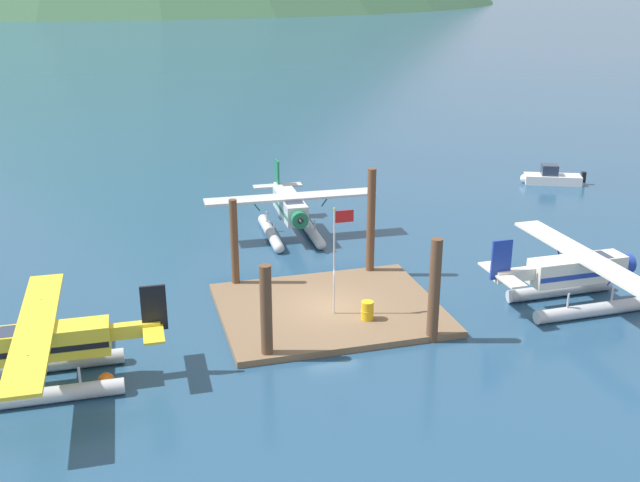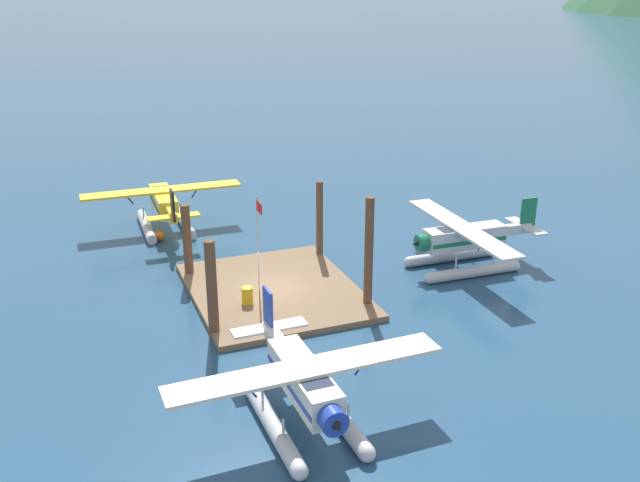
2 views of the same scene
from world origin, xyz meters
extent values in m
plane|color=navy|center=(0.00, 0.00, 0.00)|extent=(1200.00, 1200.00, 0.00)
cube|color=brown|center=(0.00, 0.00, 0.15)|extent=(10.35, 8.50, 0.30)
cylinder|color=brown|center=(-3.81, -3.75, 2.12)|extent=(0.50, 0.50, 4.24)
cylinder|color=brown|center=(3.52, -4.07, 2.39)|extent=(0.50, 0.50, 4.79)
cylinder|color=brown|center=(-3.82, 4.11, 2.38)|extent=(0.40, 0.40, 4.75)
cylinder|color=brown|center=(3.40, 3.90, 2.94)|extent=(0.44, 0.44, 5.89)
cylinder|color=silver|center=(-0.02, -0.80, 2.84)|extent=(0.08, 0.08, 5.08)
cube|color=red|center=(0.43, -0.80, 5.03)|extent=(0.90, 0.03, 0.56)
sphere|color=gold|center=(-0.02, -0.80, 5.43)|extent=(0.10, 0.10, 0.10)
cylinder|color=gold|center=(1.28, -1.82, 0.74)|extent=(0.58, 0.58, 0.88)
torus|color=gold|center=(1.28, -1.82, 0.74)|extent=(0.62, 0.62, 0.04)
sphere|color=orange|center=(-10.36, -4.35, 0.33)|extent=(0.65, 0.65, 0.65)
cylinder|color=#B7BABF|center=(2.01, 11.15, 0.32)|extent=(0.82, 5.62, 0.64)
sphere|color=#B7BABF|center=(1.92, 8.35, 0.32)|extent=(0.64, 0.64, 0.64)
cylinder|color=#B7BABF|center=(-0.49, 11.23, 0.32)|extent=(0.82, 5.62, 0.64)
sphere|color=#B7BABF|center=(-0.58, 8.43, 0.32)|extent=(0.64, 0.64, 0.64)
cylinder|color=#B7BABF|center=(1.97, 9.95, 0.99)|extent=(0.10, 0.10, 0.70)
cylinder|color=#B7BABF|center=(2.04, 12.35, 0.99)|extent=(0.10, 0.10, 0.70)
cylinder|color=#B7BABF|center=(-0.53, 10.03, 0.99)|extent=(0.10, 0.10, 0.70)
cylinder|color=#B7BABF|center=(-0.45, 12.43, 0.99)|extent=(0.10, 0.10, 0.70)
cube|color=silver|center=(0.76, 11.19, 1.94)|extent=(1.39, 4.84, 1.20)
cube|color=#196B47|center=(0.76, 11.19, 1.84)|extent=(1.41, 4.74, 0.24)
cube|color=#283347|center=(0.72, 10.11, 2.27)|extent=(1.09, 1.13, 0.56)
cube|color=silver|center=(0.75, 10.89, 2.61)|extent=(10.44, 1.73, 0.14)
cylinder|color=#196B47|center=(2.95, 10.82, 2.27)|extent=(0.62, 0.10, 0.84)
cylinder|color=#196B47|center=(-1.45, 10.96, 2.27)|extent=(0.62, 0.10, 0.84)
cylinder|color=#196B47|center=(0.67, 8.49, 1.94)|extent=(0.98, 0.63, 0.96)
cone|color=black|center=(0.66, 8.04, 1.94)|extent=(0.37, 0.36, 0.36)
cube|color=silver|center=(0.86, 14.44, 2.04)|extent=(0.51, 2.21, 0.56)
cube|color=#196B47|center=(0.89, 15.34, 2.89)|extent=(0.15, 1.00, 1.90)
cube|color=silver|center=(0.89, 15.24, 2.14)|extent=(3.22, 0.90, 0.10)
cylinder|color=#B7BABF|center=(-12.47, -4.85, 0.32)|extent=(5.61, 0.75, 0.64)
cylinder|color=#B7BABF|center=(-12.42, -2.35, 0.32)|extent=(5.61, 0.75, 0.64)
cylinder|color=#B7BABF|center=(-13.67, -4.82, 0.99)|extent=(0.10, 0.10, 0.70)
cylinder|color=#B7BABF|center=(-11.27, -4.87, 0.99)|extent=(0.10, 0.10, 0.70)
cylinder|color=#B7BABF|center=(-13.62, -2.33, 0.99)|extent=(0.10, 0.10, 0.70)
cylinder|color=#B7BABF|center=(-11.22, -2.37, 0.99)|extent=(0.10, 0.10, 0.70)
cube|color=yellow|center=(-12.44, -3.60, 1.94)|extent=(4.82, 1.34, 1.20)
cube|color=black|center=(-12.44, -3.60, 1.84)|extent=(4.73, 1.36, 0.24)
cube|color=#283347|center=(-13.52, -3.58, 2.27)|extent=(1.12, 1.08, 0.56)
cube|color=yellow|center=(-12.74, -3.59, 2.61)|extent=(1.61, 10.43, 0.14)
cylinder|color=black|center=(-12.79, -5.79, 2.27)|extent=(0.09, 0.62, 0.84)
cylinder|color=black|center=(-12.70, -1.39, 2.27)|extent=(0.09, 0.62, 0.84)
cube|color=yellow|center=(-9.19, -3.67, 2.04)|extent=(2.21, 0.48, 0.56)
cube|color=black|center=(-8.29, -3.68, 2.89)|extent=(1.00, 0.14, 1.90)
cube|color=yellow|center=(-8.39, -3.68, 2.14)|extent=(0.86, 3.22, 0.10)
cylinder|color=#B7BABF|center=(11.61, -1.30, 0.32)|extent=(5.61, 0.71, 0.64)
sphere|color=#B7BABF|center=(14.41, -1.27, 0.32)|extent=(0.64, 0.64, 0.64)
cylinder|color=#B7BABF|center=(11.65, -3.80, 0.32)|extent=(5.61, 0.71, 0.64)
sphere|color=#B7BABF|center=(14.45, -3.77, 0.32)|extent=(0.64, 0.64, 0.64)
cylinder|color=#B7BABF|center=(12.81, -1.29, 0.99)|extent=(0.10, 0.10, 0.70)
cylinder|color=#B7BABF|center=(10.41, -1.32, 0.99)|extent=(0.10, 0.10, 0.70)
cylinder|color=#B7BABF|center=(12.85, -3.79, 0.99)|extent=(0.10, 0.10, 0.70)
cylinder|color=#B7BABF|center=(10.45, -3.82, 0.99)|extent=(0.10, 0.10, 0.70)
cube|color=silver|center=(11.63, -2.55, 1.94)|extent=(4.82, 1.30, 1.20)
cube|color=#1E389E|center=(11.63, -2.55, 1.84)|extent=(4.72, 1.32, 0.24)
cube|color=#283347|center=(12.71, -2.54, 2.27)|extent=(1.11, 1.07, 0.56)
cube|color=silver|center=(11.93, -2.55, 2.61)|extent=(1.54, 10.42, 0.14)
cylinder|color=#1E389E|center=(11.90, -0.35, 2.27)|extent=(0.09, 0.62, 0.84)
cylinder|color=#1E389E|center=(11.96, -4.75, 2.27)|extent=(0.09, 0.62, 0.84)
cylinder|color=#1E389E|center=(14.33, -2.52, 1.94)|extent=(0.61, 0.97, 0.96)
cone|color=black|center=(14.78, -2.51, 1.94)|extent=(0.35, 0.36, 0.36)
cube|color=silver|center=(8.38, -2.60, 2.04)|extent=(2.21, 0.47, 0.56)
cube|color=#1E389E|center=(7.48, -2.61, 2.89)|extent=(1.00, 0.13, 1.90)
cube|color=silver|center=(7.58, -2.61, 2.14)|extent=(0.84, 3.21, 0.10)
cube|color=silver|center=(23.12, 17.64, 0.35)|extent=(4.45, 3.00, 0.70)
sphere|color=silver|center=(21.18, 18.45, 0.35)|extent=(0.70, 0.70, 0.70)
cube|color=#283347|center=(22.84, 17.76, 1.10)|extent=(1.53, 1.48, 0.80)
cube|color=black|center=(25.22, 16.77, 0.60)|extent=(0.43, 0.46, 0.80)
camera|label=1|loc=(-9.16, -31.14, 15.28)|focal=41.80mm
camera|label=2|loc=(32.64, -10.17, 15.81)|focal=39.46mm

